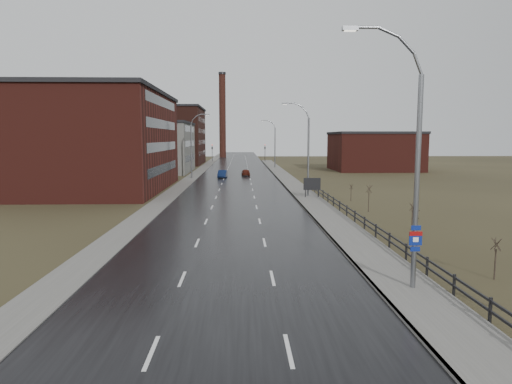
{
  "coord_description": "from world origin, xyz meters",
  "views": [
    {
      "loc": [
        0.72,
        -18.58,
        7.19
      ],
      "look_at": [
        1.87,
        16.56,
        3.0
      ],
      "focal_mm": 32.0,
      "sensor_mm": 36.0,
      "label": 1
    }
  ],
  "objects": [
    {
      "name": "road",
      "position": [
        0.0,
        60.0,
        0.03
      ],
      "size": [
        14.0,
        300.0,
        0.06
      ],
      "primitive_type": "cube",
      "color": "black",
      "rests_on": "ground"
    },
    {
      "name": "streetlight_main",
      "position": [
        8.47,
        2.0,
        6.06
      ],
      "size": [
        3.91,
        0.29,
        12.11
      ],
      "color": "slate",
      "rests_on": "ground"
    },
    {
      "name": "ground",
      "position": [
        0.0,
        0.0,
        0.0
      ],
      "size": [
        320.0,
        320.0,
        0.0
      ],
      "primitive_type": "plane",
      "color": "#2D2819",
      "rests_on": "ground"
    },
    {
      "name": "shrub_d",
      "position": [
        14.15,
        16.3,
        1.11
      ],
      "size": [
        0.5,
        0.53,
        2.09
      ],
      "color": "#382D23",
      "rests_on": "ground"
    },
    {
      "name": "streetlight_right_mid",
      "position": [
        8.5,
        36.0,
        5.84
      ],
      "size": [
        3.36,
        0.28,
        11.35
      ],
      "color": "slate",
      "rests_on": "ground"
    },
    {
      "name": "streetlight_left",
      "position": [
        -7.7,
        62.0,
        5.84
      ],
      "size": [
        3.36,
        0.28,
        11.35
      ],
      "color": "slate",
      "rests_on": "ground"
    },
    {
      "name": "traffic_light_right",
      "position": [
        8.0,
        120.0,
        4.6
      ],
      "size": [
        0.58,
        2.73,
        5.3
      ],
      "color": "black",
      "rests_on": "ground"
    },
    {
      "name": "shrub_e",
      "position": [
        13.13,
        24.96,
        1.4
      ],
      "size": [
        0.62,
        0.66,
        2.64
      ],
      "color": "#382D23",
      "rests_on": "ground"
    },
    {
      "name": "warehouse_far",
      "position": [
        -22.99,
        108.0,
        7.76
      ],
      "size": [
        26.52,
        24.48,
        15.5
      ],
      "color": "#331611",
      "rests_on": "ground"
    },
    {
      "name": "car_far",
      "position": [
        1.6,
        67.39,
        0.65
      ],
      "size": [
        1.65,
        3.88,
        1.31
      ],
      "primitive_type": "imported",
      "rotation": [
        0.0,
        0.0,
        3.17
      ],
      "color": "#49150C",
      "rests_on": "ground"
    },
    {
      "name": "car_near",
      "position": [
        -2.61,
        62.99,
        0.7
      ],
      "size": [
        1.69,
        4.3,
        1.39
      ],
      "primitive_type": "imported",
      "rotation": [
        0.0,
        0.0,
        -0.05
      ],
      "color": "#0C1A3F",
      "rests_on": "ground"
    },
    {
      "name": "shrub_f",
      "position": [
        13.22,
        32.46,
        1.03
      ],
      "size": [
        0.47,
        0.49,
        1.95
      ],
      "color": "#382D23",
      "rests_on": "ground"
    },
    {
      "name": "sidewalk_left",
      "position": [
        -8.2,
        60.0,
        0.06
      ],
      "size": [
        2.4,
        260.0,
        0.12
      ],
      "primitive_type": "cube",
      "color": "#595651",
      "rests_on": "ground"
    },
    {
      "name": "sidewalk_right",
      "position": [
        8.6,
        35.0,
        0.09
      ],
      "size": [
        3.2,
        180.0,
        0.18
      ],
      "primitive_type": "cube",
      "color": "#595651",
      "rests_on": "ground"
    },
    {
      "name": "warehouse_mid",
      "position": [
        -17.99,
        78.0,
        5.26
      ],
      "size": [
        16.32,
        20.4,
        10.5
      ],
      "color": "slate",
      "rests_on": "ground"
    },
    {
      "name": "streetlight_right_far",
      "position": [
        8.5,
        90.0,
        5.84
      ],
      "size": [
        3.36,
        0.28,
        11.35
      ],
      "color": "slate",
      "rests_on": "ground"
    },
    {
      "name": "smokestack",
      "position": [
        -6.0,
        150.0,
        15.5
      ],
      "size": [
        2.7,
        2.7,
        30.7
      ],
      "color": "#331611",
      "rests_on": "ground"
    },
    {
      "name": "curb_right",
      "position": [
        7.08,
        35.0,
        0.09
      ],
      "size": [
        0.16,
        180.0,
        0.18
      ],
      "primitive_type": "cube",
      "color": "slate",
      "rests_on": "ground"
    },
    {
      "name": "building_right",
      "position": [
        30.3,
        82.0,
        4.26
      ],
      "size": [
        18.36,
        16.32,
        8.5
      ],
      "color": "#471914",
      "rests_on": "ground"
    },
    {
      "name": "traffic_light_left",
      "position": [
        -8.0,
        120.0,
        4.6
      ],
      "size": [
        0.58,
        2.73,
        5.3
      ],
      "color": "black",
      "rests_on": "ground"
    },
    {
      "name": "guardrail",
      "position": [
        10.3,
        18.31,
        0.71
      ],
      "size": [
        0.1,
        53.05,
        1.1
      ],
      "color": "black",
      "rests_on": "ground"
    },
    {
      "name": "shrub_c",
      "position": [
        12.72,
        11.99,
        1.22
      ],
      "size": [
        0.54,
        0.57,
        2.29
      ],
      "color": "#382D23",
      "rests_on": "ground"
    },
    {
      "name": "warehouse_near",
      "position": [
        -20.99,
        45.0,
        6.76
      ],
      "size": [
        22.44,
        28.56,
        13.5
      ],
      "color": "#471914",
      "rests_on": "ground"
    },
    {
      "name": "shrub_b",
      "position": [
        13.63,
        3.58,
        1.14
      ],
      "size": [
        0.51,
        0.54,
        2.15
      ],
      "color": "#382D23",
      "rests_on": "ground"
    },
    {
      "name": "billboard",
      "position": [
        9.1,
        34.77,
        1.68
      ],
      "size": [
        2.02,
        0.17,
        2.49
      ],
      "color": "black",
      "rests_on": "ground"
    }
  ]
}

